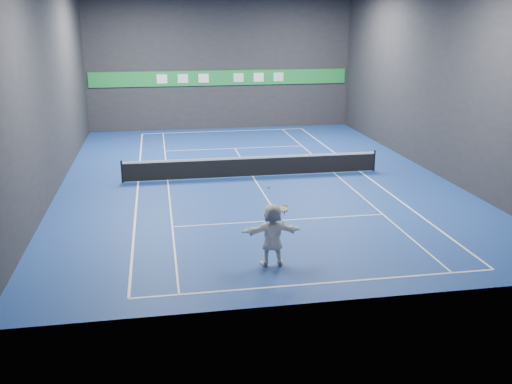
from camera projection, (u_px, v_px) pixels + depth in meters
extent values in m
plane|color=navy|center=(253.00, 177.00, 27.78)|extent=(26.00, 26.00, 0.00)
cube|color=#242427|center=(221.00, 63.00, 38.72)|extent=(18.00, 0.10, 9.00)
cube|color=#242427|center=(340.00, 139.00, 14.22)|extent=(18.00, 0.10, 9.00)
cube|color=#242427|center=(51.00, 87.00, 24.98)|extent=(0.10, 26.00, 9.00)
cube|color=#242427|center=(433.00, 80.00, 27.95)|extent=(0.10, 26.00, 9.00)
cube|color=white|center=(321.00, 283.00, 16.58)|extent=(10.98, 0.08, 0.01)
cube|color=white|center=(224.00, 131.00, 38.98)|extent=(10.98, 0.08, 0.01)
cube|color=white|center=(138.00, 182.00, 26.87)|extent=(0.08, 23.78, 0.01)
cube|color=white|center=(360.00, 172.00, 28.69)|extent=(0.08, 23.78, 0.01)
cube|color=white|center=(168.00, 181.00, 27.10)|extent=(0.06, 23.78, 0.01)
cube|color=white|center=(334.00, 173.00, 28.46)|extent=(0.06, 23.78, 0.01)
cube|color=white|center=(281.00, 220.00, 21.75)|extent=(8.23, 0.06, 0.01)
cube|color=white|center=(235.00, 148.00, 33.81)|extent=(8.23, 0.06, 0.01)
cube|color=white|center=(253.00, 177.00, 27.78)|extent=(0.06, 12.80, 0.01)
imported|color=white|center=(272.00, 235.00, 17.57)|extent=(1.87, 0.64, 2.00)
sphere|color=yellow|center=(269.00, 187.00, 17.19)|extent=(0.07, 0.07, 0.07)
cylinder|color=black|center=(122.00, 172.00, 26.60)|extent=(0.10, 0.10, 1.07)
cylinder|color=black|center=(374.00, 161.00, 28.65)|extent=(0.10, 0.10, 1.07)
cube|color=black|center=(253.00, 167.00, 27.64)|extent=(12.40, 0.03, 0.86)
cube|color=white|center=(253.00, 158.00, 27.50)|extent=(12.40, 0.04, 0.10)
cube|color=#1E8A37|center=(221.00, 78.00, 38.95)|extent=(17.64, 0.06, 1.00)
cube|color=white|center=(162.00, 79.00, 38.23)|extent=(0.70, 0.04, 0.60)
cube|color=white|center=(183.00, 79.00, 38.46)|extent=(0.70, 0.04, 0.60)
cube|color=white|center=(204.00, 78.00, 38.70)|extent=(0.70, 0.04, 0.60)
cube|color=silver|center=(239.00, 78.00, 39.09)|extent=(0.70, 0.04, 0.60)
cube|color=white|center=(259.00, 77.00, 39.32)|extent=(0.70, 0.04, 0.60)
cube|color=silver|center=(278.00, 77.00, 39.56)|extent=(0.70, 0.04, 0.60)
torus|color=red|center=(284.00, 209.00, 17.44)|extent=(0.38, 0.33, 0.23)
cylinder|color=#C2C947|center=(285.00, 208.00, 17.43)|extent=(0.38, 0.37, 0.12)
cylinder|color=red|center=(284.00, 213.00, 17.48)|extent=(0.04, 0.13, 0.17)
cylinder|color=#FFF70D|center=(283.00, 223.00, 17.55)|extent=(0.12, 0.21, 0.22)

